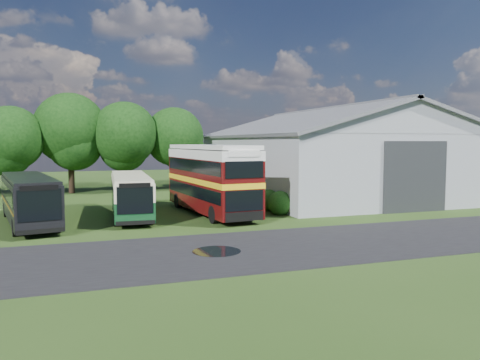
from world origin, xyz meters
name	(u,v)px	position (x,y,z in m)	size (l,w,h in m)	color
ground	(228,237)	(0.00, 0.00, 0.00)	(120.00, 120.00, 0.00)	#223C13
asphalt_road	(306,245)	(3.00, -3.00, 0.00)	(60.00, 8.00, 0.02)	black
puddle	(217,252)	(-1.50, -3.00, 0.00)	(2.20, 2.20, 0.01)	black
storage_shed	(329,150)	(15.00, 15.98, 4.17)	(18.80, 24.80, 8.15)	gray
tree_left_b	(11,138)	(-13.00, 23.50, 5.25)	(5.78, 5.78, 8.16)	black
tree_mid	(70,129)	(-8.00, 24.80, 6.18)	(6.80, 6.80, 9.60)	black
tree_right_a	(125,134)	(-3.00, 23.80, 5.69)	(6.26, 6.26, 8.83)	black
tree_right_b	(174,137)	(2.00, 24.60, 5.44)	(5.98, 5.98, 8.45)	black
shrub_front	(280,215)	(5.60, 6.00, 0.00)	(1.70, 1.70, 1.70)	#194714
shrub_mid	(269,210)	(5.60, 8.00, 0.00)	(1.60, 1.60, 1.60)	#194714
bus_green_single	(130,194)	(-4.09, 8.50, 1.47)	(2.82, 10.12, 2.76)	black
bus_maroon_double	(211,180)	(1.25, 7.90, 2.36)	(3.83, 11.22, 4.73)	black
bus_dark_single	(29,199)	(-10.17, 7.56, 1.54)	(4.35, 10.75, 2.89)	black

